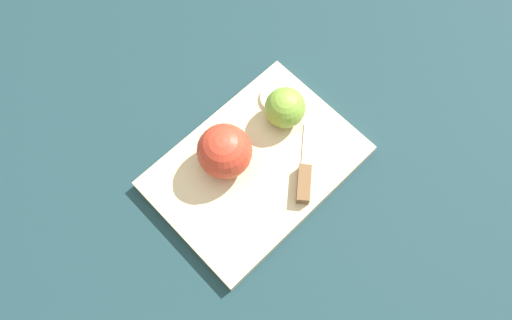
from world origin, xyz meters
TOP-DOWN VIEW (x-y plane):
  - ground_plane at (0.00, 0.00)m, footprint 4.00×4.00m
  - cutting_board at (0.00, 0.00)m, footprint 0.34×0.25m
  - apple_half_left at (-0.03, 0.04)m, footprint 0.09×0.09m
  - apple_half_right at (0.10, 0.02)m, footprint 0.07×0.07m
  - knife at (0.03, -0.08)m, footprint 0.12×0.10m
  - apple_slice at (0.11, 0.06)m, footprint 0.06×0.06m

SIDE VIEW (x-z plane):
  - ground_plane at x=0.00m, z-range 0.00..0.00m
  - cutting_board at x=0.00m, z-range 0.00..0.02m
  - apple_slice at x=0.11m, z-range 0.02..0.03m
  - knife at x=0.03m, z-range 0.02..0.04m
  - apple_half_right at x=0.10m, z-range 0.02..0.09m
  - apple_half_left at x=-0.03m, z-range 0.02..0.11m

